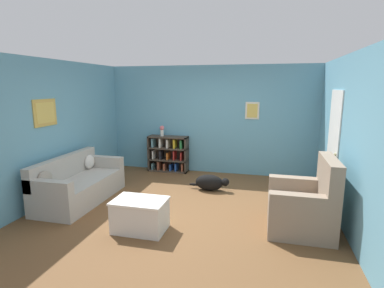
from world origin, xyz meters
name	(u,v)px	position (x,y,z in m)	size (l,w,h in m)	color
ground_plane	(187,205)	(0.00, 0.00, 0.00)	(14.00, 14.00, 0.00)	brown
wall_back	(210,120)	(0.00, 2.25, 1.30)	(5.60, 0.13, 2.60)	#609EB7
wall_left	(59,129)	(-2.55, 0.00, 1.30)	(0.13, 5.00, 2.60)	#609EB7
wall_right	(348,141)	(2.55, 0.02, 1.29)	(0.16, 5.00, 2.60)	#609EB7
couch	(78,185)	(-2.01, -0.27, 0.31)	(0.83, 1.85, 0.83)	#ADA89E
bookshelf	(168,154)	(-1.02, 2.04, 0.44)	(0.99, 0.32, 0.89)	#42382D
recliner_chair	(305,206)	(1.94, -0.48, 0.38)	(0.91, 0.98, 1.11)	gray
coffee_table	(140,214)	(-0.42, -1.09, 0.25)	(0.78, 0.53, 0.48)	silver
dog	(210,183)	(0.27, 0.88, 0.17)	(0.85, 0.30, 0.33)	black
vase	(162,130)	(-1.17, 2.02, 1.04)	(0.11, 0.11, 0.26)	silver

